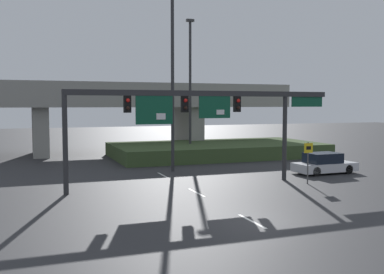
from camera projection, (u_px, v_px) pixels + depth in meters
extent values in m
plane|color=#2D2D30|center=(250.00, 220.00, 18.74)|extent=(160.00, 160.00, 0.00)
cube|color=silver|center=(252.00, 221.00, 18.60)|extent=(0.14, 2.40, 0.01)
cube|color=silver|center=(196.00, 192.00, 24.66)|extent=(0.14, 2.40, 0.01)
cube|color=silver|center=(163.00, 175.00, 30.72)|extent=(0.14, 2.40, 0.01)
cube|color=silver|center=(140.00, 163.00, 36.78)|extent=(0.14, 2.40, 0.01)
cube|color=silver|center=(124.00, 155.00, 42.83)|extent=(0.14, 2.40, 0.01)
cylinder|color=#2D2D30|center=(65.00, 142.00, 23.92)|extent=(0.28, 0.28, 5.65)
cylinder|color=#2D2D30|center=(285.00, 136.00, 28.60)|extent=(0.28, 0.28, 5.65)
cube|color=#2D2D30|center=(208.00, 93.00, 26.57)|extent=(16.41, 0.32, 0.32)
cube|color=black|center=(127.00, 104.00, 24.94)|extent=(0.40, 0.28, 0.95)
sphere|color=red|center=(128.00, 100.00, 24.77)|extent=(0.22, 0.22, 0.22)
sphere|color=black|center=(128.00, 108.00, 24.80)|extent=(0.22, 0.22, 0.22)
cube|color=black|center=(185.00, 104.00, 26.11)|extent=(0.40, 0.28, 0.95)
sphere|color=red|center=(186.00, 100.00, 25.94)|extent=(0.22, 0.22, 0.22)
sphere|color=black|center=(186.00, 108.00, 25.97)|extent=(0.22, 0.22, 0.22)
cube|color=black|center=(237.00, 104.00, 27.28)|extent=(0.40, 0.28, 0.95)
sphere|color=red|center=(238.00, 101.00, 27.10)|extent=(0.22, 0.22, 0.22)
sphere|color=black|center=(238.00, 108.00, 27.14)|extent=(0.22, 0.22, 0.22)
cube|color=#0F4C33|center=(154.00, 110.00, 25.40)|extent=(2.16, 0.08, 1.61)
cube|color=white|center=(161.00, 116.00, 25.51)|extent=(0.54, 0.03, 0.35)
cube|color=#0F4C33|center=(215.00, 107.00, 26.68)|extent=(2.00, 0.08, 1.31)
cube|color=white|center=(220.00, 112.00, 26.77)|extent=(0.50, 0.03, 0.29)
cube|color=#0F4C33|center=(307.00, 102.00, 28.93)|extent=(2.29, 0.07, 0.64)
cylinder|color=#4C4C4C|center=(308.00, 163.00, 27.30)|extent=(0.08, 0.08, 2.55)
cube|color=yellow|center=(308.00, 148.00, 27.19)|extent=(0.60, 0.03, 0.60)
cube|color=black|center=(309.00, 148.00, 27.17)|extent=(0.33, 0.01, 0.21)
cylinder|color=#2D2D30|center=(190.00, 90.00, 41.29)|extent=(0.24, 0.24, 12.35)
cube|color=#333333|center=(190.00, 20.00, 40.83)|extent=(0.70, 0.36, 0.24)
cylinder|color=#2D2D30|center=(173.00, 84.00, 32.09)|extent=(0.24, 0.24, 12.64)
cube|color=gray|center=(118.00, 100.00, 44.85)|extent=(35.14, 7.17, 1.45)
cube|color=gray|center=(125.00, 87.00, 41.60)|extent=(35.14, 0.40, 0.90)
cube|color=gray|center=(40.00, 131.00, 42.48)|extent=(1.40, 5.73, 4.56)
cube|color=gray|center=(188.00, 128.00, 47.65)|extent=(1.40, 5.73, 4.56)
cube|color=#384C28|center=(217.00, 150.00, 41.98)|extent=(19.18, 9.72, 1.20)
cube|color=silver|center=(325.00, 167.00, 31.49)|extent=(4.50, 2.03, 0.60)
cube|color=black|center=(323.00, 158.00, 31.37)|extent=(2.36, 1.77, 0.70)
cylinder|color=black|center=(332.00, 166.00, 32.78)|extent=(0.65, 0.24, 0.64)
cylinder|color=black|center=(348.00, 169.00, 31.25)|extent=(0.65, 0.24, 0.64)
cylinder|color=black|center=(301.00, 168.00, 31.74)|extent=(0.65, 0.24, 0.64)
cylinder|color=black|center=(316.00, 172.00, 30.21)|extent=(0.65, 0.24, 0.64)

